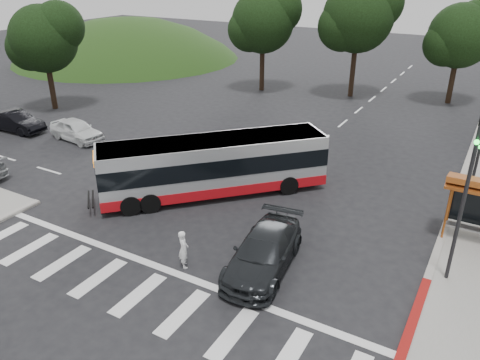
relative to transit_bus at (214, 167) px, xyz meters
The scene contains 16 objects.
ground 4.20m from the transit_bus, 58.53° to the right, with size 140.00×140.00×0.00m, color black.
curb_east 12.07m from the transit_bus, 22.82° to the left, with size 0.30×40.00×0.15m, color #9E9991.
curb_east_red 12.36m from the transit_bus, 25.83° to the right, with size 0.32×6.00×0.15m, color maroon.
hillside_nw 40.12m from the transit_bus, 138.34° to the left, with size 44.00×44.00×10.00m, color #203912.
crosswalk_ladder 8.72m from the transit_bus, 76.20° to the right, with size 18.00×2.60×0.01m, color silver.
traffic_signal_ne_tall 12.04m from the transit_bus, ahead, with size 0.18×0.37×6.50m.
traffic_signal_ne_short 12.77m from the transit_bus, 23.81° to the left, with size 0.18×0.37×4.00m.
tree_north_a 23.36m from the transit_bus, 89.66° to the left, with size 6.60×6.15×10.17m.
tree_north_b 26.34m from the transit_bus, 71.80° to the left, with size 5.72×5.33×8.43m.
tree_north_c 22.68m from the transit_bus, 110.81° to the left, with size 6.16×5.74×9.30m.
tree_west_a 21.39m from the transit_bus, 161.35° to the left, with size 5.72×5.33×8.43m.
transit_bus is the anchor object (origin of this frame).
pedestrian 6.60m from the transit_bus, 67.87° to the right, with size 0.58×0.38×1.60m, color white.
dark_sedan 7.05m from the transit_bus, 41.36° to the right, with size 2.12×5.21×1.51m, color #212427.
west_car_white 12.65m from the transit_bus, behind, with size 1.71×4.26×1.45m, color silver.
west_car_black 17.65m from the transit_bus, behind, with size 1.54×4.43×1.46m, color black.
Camera 1 is at (10.03, -15.02, 11.00)m, focal length 35.00 mm.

